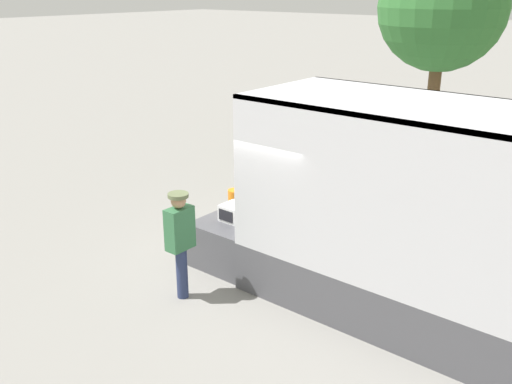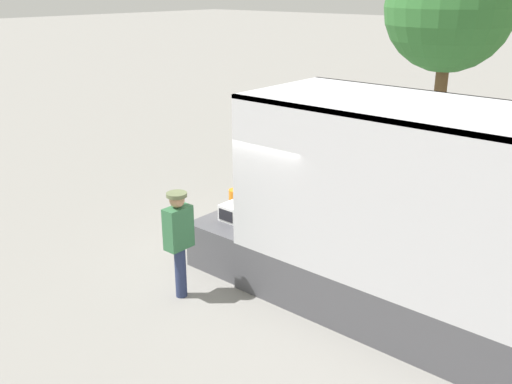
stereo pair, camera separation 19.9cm
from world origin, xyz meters
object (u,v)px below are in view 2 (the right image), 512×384
portable_generator (268,195)px  street_tree (450,8)px  microwave (236,213)px  worker_person (179,234)px  orange_bucket (236,199)px

portable_generator → street_tree: size_ratio=0.10×
microwave → worker_person: worker_person is taller
portable_generator → worker_person: worker_person is taller
orange_bucket → worker_person: (0.54, -1.90, 0.10)m
worker_person → orange_bucket: bearing=105.9°
street_tree → worker_person: bearing=-86.9°
microwave → street_tree: (-0.44, 9.30, 3.12)m
microwave → portable_generator: size_ratio=0.84×
orange_bucket → street_tree: bearing=90.2°
worker_person → street_tree: 11.17m
orange_bucket → worker_person: worker_person is taller
microwave → street_tree: 9.82m
microwave → portable_generator: portable_generator is taller
portable_generator → street_tree: bearing=92.7°
microwave → orange_bucket: orange_bucket is taller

